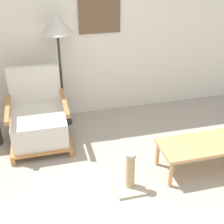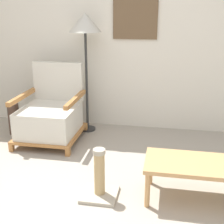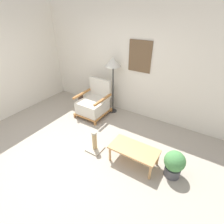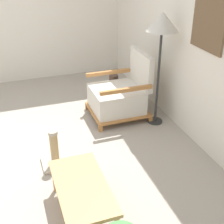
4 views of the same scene
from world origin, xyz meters
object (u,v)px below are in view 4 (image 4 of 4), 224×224
(coffee_table, at_px, (82,189))
(floor_lamp, at_px, (162,26))
(armchair, at_px, (120,96))
(scratching_post, at_px, (55,154))
(vase, at_px, (114,87))

(coffee_table, bearing_deg, floor_lamp, 133.53)
(armchair, relative_size, scratching_post, 2.05)
(scratching_post, bearing_deg, vase, 139.55)
(scratching_post, bearing_deg, armchair, 128.04)
(scratching_post, bearing_deg, floor_lamp, 108.55)
(floor_lamp, relative_size, coffee_table, 1.71)
(armchair, relative_size, coffee_table, 1.04)
(floor_lamp, height_order, coffee_table, floor_lamp)
(vase, bearing_deg, scratching_post, -40.45)
(vase, height_order, scratching_post, scratching_post)
(floor_lamp, bearing_deg, scratching_post, -71.45)
(armchair, bearing_deg, scratching_post, -51.96)
(coffee_table, distance_m, scratching_post, 0.84)
(floor_lamp, bearing_deg, armchair, -131.12)
(armchair, relative_size, vase, 2.26)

